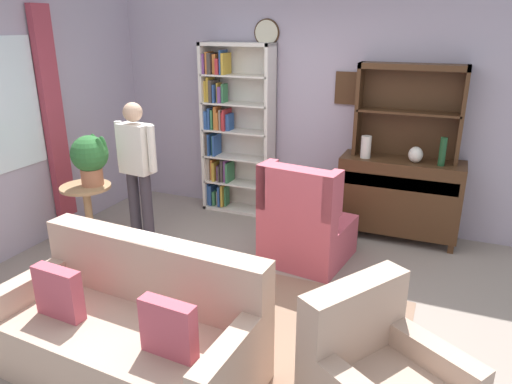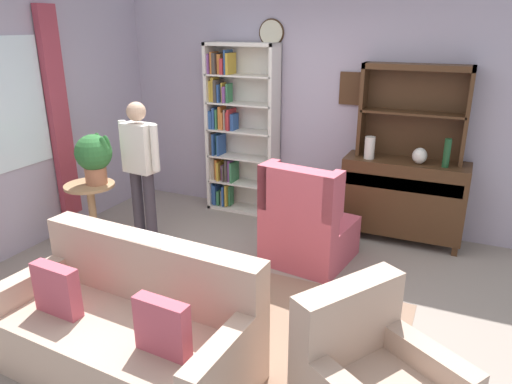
{
  "view_description": "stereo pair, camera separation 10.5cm",
  "coord_description": "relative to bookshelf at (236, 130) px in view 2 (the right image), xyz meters",
  "views": [
    {
      "loc": [
        1.58,
        -3.31,
        2.31
      ],
      "look_at": [
        0.1,
        0.2,
        0.95
      ],
      "focal_mm": 33.3,
      "sensor_mm": 36.0,
      "label": 1
    },
    {
      "loc": [
        1.68,
        -3.27,
        2.31
      ],
      "look_at": [
        0.1,
        0.2,
        0.95
      ],
      "focal_mm": 33.3,
      "sensor_mm": 36.0,
      "label": 2
    }
  ],
  "objects": [
    {
      "name": "potted_plant_small",
      "position": [
        -0.77,
        -2.06,
        -0.89
      ],
      "size": [
        0.19,
        0.19,
        0.27
      ],
      "color": "#AD6B4C",
      "rests_on": "ground_plane"
    },
    {
      "name": "ground_plane",
      "position": [
        0.96,
        -1.94,
        -1.06
      ],
      "size": [
        5.4,
        4.6,
        0.02
      ],
      "primitive_type": "cube",
      "color": "gray"
    },
    {
      "name": "vase_tall",
      "position": [
        1.7,
        -0.16,
        -0.01
      ],
      "size": [
        0.11,
        0.11,
        0.24
      ],
      "primitive_type": "cylinder",
      "color": "beige",
      "rests_on": "sideboard"
    },
    {
      "name": "coffee_table",
      "position": [
        0.66,
        -2.15,
        -0.7
      ],
      "size": [
        0.8,
        0.5,
        0.42
      ],
      "color": "#422816",
      "rests_on": "ground_plane"
    },
    {
      "name": "sideboard_hutch",
      "position": [
        2.09,
        0.03,
        0.51
      ],
      "size": [
        1.1,
        0.26,
        1.0
      ],
      "color": "#422816",
      "rests_on": "sideboard"
    },
    {
      "name": "wall_left",
      "position": [
        -1.56,
        -1.95,
        0.35
      ],
      "size": [
        0.16,
        4.2,
        2.8
      ],
      "color": "#A399AD",
      "rests_on": "ground_plane"
    },
    {
      "name": "wingback_chair",
      "position": [
        1.3,
        -1.05,
        -0.67
      ],
      "size": [
        0.88,
        0.9,
        1.05
      ],
      "color": "#B74C5B",
      "rests_on": "ground_plane"
    },
    {
      "name": "book_stack",
      "position": [
        0.78,
        -2.1,
        -0.6
      ],
      "size": [
        0.22,
        0.14,
        0.05
      ],
      "color": "gold",
      "rests_on": "coffee_table"
    },
    {
      "name": "area_rug",
      "position": [
        1.16,
        -2.24,
        -1.05
      ],
      "size": [
        2.57,
        1.66,
        0.01
      ],
      "primitive_type": "cube",
      "color": "#846651",
      "rests_on": "ground_plane"
    },
    {
      "name": "plant_stand",
      "position": [
        -0.92,
        -1.63,
        -0.61
      ],
      "size": [
        0.52,
        0.52,
        0.71
      ],
      "color": "#A87F56",
      "rests_on": "ground_plane"
    },
    {
      "name": "sideboard",
      "position": [
        2.09,
        -0.08,
        -0.54
      ],
      "size": [
        1.3,
        0.45,
        0.92
      ],
      "color": "#422816",
      "rests_on": "ground_plane"
    },
    {
      "name": "potted_plant_large",
      "position": [
        -0.86,
        -1.56,
        -0.03
      ],
      "size": [
        0.38,
        0.38,
        0.53
      ],
      "color": "#AD6B4C",
      "rests_on": "plant_stand"
    },
    {
      "name": "wall_back",
      "position": [
        0.96,
        0.19,
        0.36
      ],
      "size": [
        5.0,
        0.09,
        2.8
      ],
      "color": "#A399AD",
      "rests_on": "ground_plane"
    },
    {
      "name": "vase_round",
      "position": [
        2.22,
        -0.15,
        -0.04
      ],
      "size": [
        0.15,
        0.15,
        0.17
      ],
      "primitive_type": "ellipsoid",
      "color": "beige",
      "rests_on": "sideboard"
    },
    {
      "name": "bookshelf",
      "position": [
        0.0,
        0.0,
        0.0
      ],
      "size": [
        0.9,
        0.3,
        2.1
      ],
      "color": "silver",
      "rests_on": "ground_plane"
    },
    {
      "name": "couch_floral",
      "position": [
        0.7,
        -3.07,
        -0.74
      ],
      "size": [
        1.85,
        0.95,
        0.9
      ],
      "color": "tan",
      "rests_on": "ground_plane"
    },
    {
      "name": "person_reading",
      "position": [
        -0.47,
        -1.32,
        -0.14
      ],
      "size": [
        0.53,
        0.24,
        1.56
      ],
      "color": "#38333D",
      "rests_on": "ground_plane"
    },
    {
      "name": "bottle_wine",
      "position": [
        2.48,
        -0.17,
        0.02
      ],
      "size": [
        0.07,
        0.07,
        0.3
      ],
      "primitive_type": "cylinder",
      "color": "#194223",
      "rests_on": "sideboard"
    }
  ]
}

